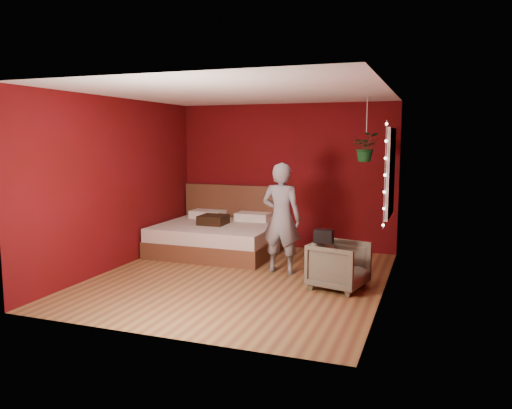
{
  "coord_description": "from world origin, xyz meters",
  "views": [
    {
      "loc": [
        2.58,
        -6.44,
        1.99
      ],
      "look_at": [
        0.11,
        0.4,
        1.02
      ],
      "focal_mm": 35.0,
      "sensor_mm": 36.0,
      "label": 1
    }
  ],
  "objects": [
    {
      "name": "throw_pillow",
      "position": [
        -1.02,
        1.32,
        0.59
      ],
      "size": [
        0.46,
        0.46,
        0.16
      ],
      "primitive_type": "cube",
      "rotation": [
        0.0,
        0.0,
        0.03
      ],
      "color": "black",
      "rests_on": "bed"
    },
    {
      "name": "bed",
      "position": [
        -0.95,
        1.43,
        0.29
      ],
      "size": [
        2.02,
        1.72,
        1.11
      ],
      "color": "brown",
      "rests_on": "ground"
    },
    {
      "name": "room_walls",
      "position": [
        0.0,
        0.0,
        1.68
      ],
      "size": [
        4.04,
        4.54,
        2.62
      ],
      "color": "#5C0910",
      "rests_on": "ground"
    },
    {
      "name": "fairy_lights",
      "position": [
        1.94,
        0.37,
        1.5
      ],
      "size": [
        0.04,
        0.04,
        1.45
      ],
      "color": "silver",
      "rests_on": "room_walls"
    },
    {
      "name": "floor",
      "position": [
        0.0,
        0.0,
        0.0
      ],
      "size": [
        4.5,
        4.5,
        0.0
      ],
      "primitive_type": "plane",
      "color": "olive",
      "rests_on": "ground"
    },
    {
      "name": "armchair",
      "position": [
        1.42,
        0.0,
        0.31
      ],
      "size": [
        0.83,
        0.81,
        0.63
      ],
      "primitive_type": "imported",
      "rotation": [
        0.0,
        0.0,
        1.34
      ],
      "color": "#696853",
      "rests_on": "ground"
    },
    {
      "name": "handbag",
      "position": [
        1.23,
        -0.11,
        0.72
      ],
      "size": [
        0.25,
        0.14,
        0.18
      ],
      "primitive_type": "cube",
      "rotation": [
        0.0,
        0.0,
        -0.05
      ],
      "color": "black",
      "rests_on": "armchair"
    },
    {
      "name": "person",
      "position": [
        0.47,
        0.5,
        0.82
      ],
      "size": [
        0.62,
        0.43,
        1.64
      ],
      "primitive_type": "imported",
      "rotation": [
        0.0,
        0.0,
        3.08
      ],
      "color": "gray",
      "rests_on": "ground"
    },
    {
      "name": "window",
      "position": [
        1.97,
        0.9,
        1.5
      ],
      "size": [
        0.05,
        0.97,
        1.27
      ],
      "color": "white",
      "rests_on": "room_walls"
    },
    {
      "name": "hanging_plant",
      "position": [
        1.57,
        1.21,
        1.85
      ],
      "size": [
        0.45,
        0.41,
        0.97
      ],
      "color": "silver",
      "rests_on": "room_walls"
    }
  ]
}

